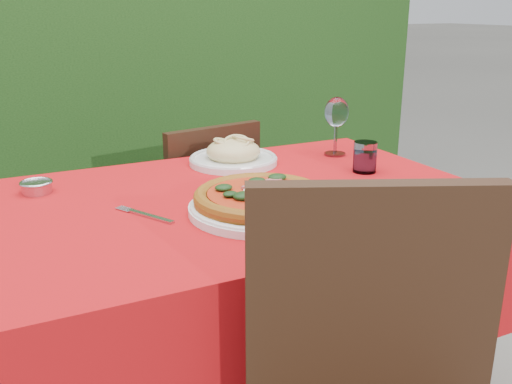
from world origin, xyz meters
name	(u,v)px	position (x,y,z in m)	size (l,w,h in m)	color
hedge	(106,70)	(0.00, 1.55, 0.92)	(3.20, 0.55, 1.78)	black
dining_table	(241,249)	(0.00, 0.00, 0.60)	(1.26, 0.86, 0.75)	#4B2B18
chair_far	(202,216)	(0.12, 0.60, 0.47)	(0.43, 0.43, 0.82)	black
pizza_plate	(261,201)	(-0.01, -0.14, 0.78)	(0.34, 0.34, 0.06)	white
pasta_plate	(233,155)	(0.11, 0.29, 0.78)	(0.27, 0.27, 0.08)	silver
water_glass	(365,158)	(0.42, 0.04, 0.79)	(0.07, 0.07, 0.09)	silver
wine_glass	(337,115)	(0.45, 0.24, 0.88)	(0.08, 0.08, 0.19)	silver
fork	(150,216)	(-0.26, -0.06, 0.75)	(0.02, 0.19, 0.01)	#B7B8BF
steel_ramekin	(37,188)	(-0.47, 0.25, 0.76)	(0.08, 0.08, 0.03)	#B7B8BE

